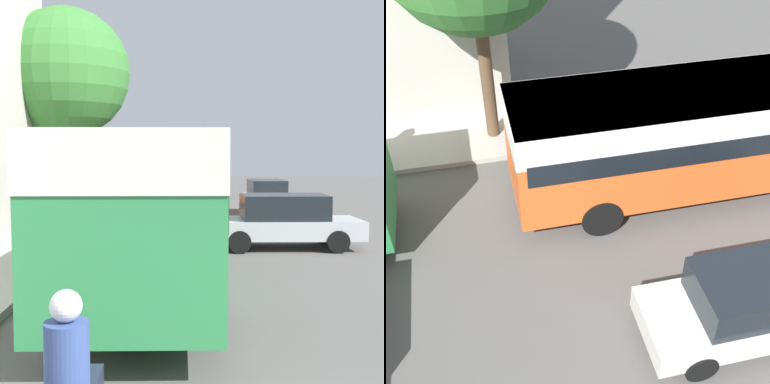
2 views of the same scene
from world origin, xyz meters
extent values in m
cube|color=#EA5B23|center=(-1.74, 21.65, 1.72)|extent=(2.54, 9.90, 2.44)
cube|color=white|center=(-1.74, 21.65, 2.58)|extent=(2.56, 9.95, 0.73)
cube|color=black|center=(-1.74, 21.65, 2.03)|extent=(2.59, 9.51, 0.54)
cylinder|color=black|center=(-2.91, 18.58, 0.50)|extent=(0.28, 1.00, 1.00)
cylinder|color=black|center=(-0.57, 18.58, 0.50)|extent=(0.28, 1.00, 1.00)
cube|color=silver|center=(2.77, 20.68, 0.60)|extent=(1.70, 4.34, 0.55)
cube|color=black|center=(2.77, 20.68, 1.23)|extent=(1.50, 2.39, 0.71)
cylinder|color=black|center=(1.98, 19.33, 0.32)|extent=(0.22, 0.64, 0.64)
cylinder|color=black|center=(3.55, 19.33, 0.32)|extent=(0.22, 0.64, 0.64)
cylinder|color=brown|center=(-5.21, 16.52, 2.03)|extent=(0.36, 0.36, 3.76)
camera|label=1|loc=(-1.00, -3.08, 2.80)|focal=50.00mm
camera|label=2|loc=(8.33, 15.93, 8.96)|focal=50.00mm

